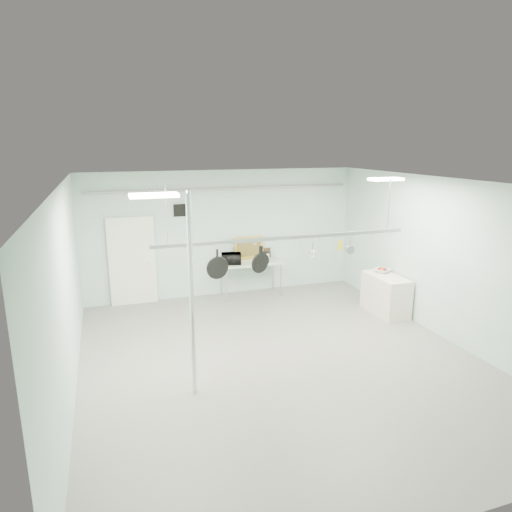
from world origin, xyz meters
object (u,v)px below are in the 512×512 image
object	(u,v)px
coffee_canister	(266,257)
skillet_mid	(262,258)
skillet_left	(217,264)
microwave	(231,259)
prep_table	(251,264)
skillet_right	(260,260)
chrome_pole	(192,296)
pot_rack	(286,236)
side_cabinet	(386,295)
fruit_bowl	(382,271)

from	to	relation	value
coffee_canister	skillet_mid	world-z (taller)	skillet_mid
skillet_left	microwave	bearing A→B (deg)	62.31
prep_table	skillet_right	distance (m)	3.56
chrome_pole	skillet_mid	size ratio (longest dim) A/B	7.47
chrome_pole	coffee_canister	world-z (taller)	chrome_pole
prep_table	skillet_mid	world-z (taller)	skillet_mid
microwave	skillet_left	bearing A→B (deg)	84.61
microwave	skillet_right	xyz separation A→B (m)	(-0.36, -3.24, 0.79)
microwave	skillet_right	size ratio (longest dim) A/B	0.98
prep_table	skillet_left	xyz separation A→B (m)	(-1.67, -3.30, 0.99)
chrome_pole	pot_rack	world-z (taller)	chrome_pole
prep_table	side_cabinet	bearing A→B (deg)	-40.79
fruit_bowl	coffee_canister	bearing A→B (deg)	141.90
microwave	chrome_pole	bearing A→B (deg)	80.89
chrome_pole	coffee_canister	size ratio (longest dim) A/B	13.94
pot_rack	coffee_canister	world-z (taller)	pot_rack
skillet_left	skillet_mid	xyz separation A→B (m)	(0.81, 0.00, 0.05)
coffee_canister	skillet_mid	distance (m)	3.50
microwave	coffee_canister	distance (m)	0.90
prep_table	fruit_bowl	size ratio (longest dim) A/B	4.56
chrome_pole	skillet_right	size ratio (longest dim) A/B	6.39
chrome_pole	prep_table	distance (m)	4.85
microwave	coffee_canister	bearing A→B (deg)	-170.74
microwave	skillet_left	world-z (taller)	skillet_left
pot_rack	side_cabinet	bearing A→B (deg)	20.45
chrome_pole	prep_table	size ratio (longest dim) A/B	2.00
microwave	coffee_canister	xyz separation A→B (m)	(0.90, -0.07, -0.02)
coffee_canister	skillet_right	distance (m)	3.50
chrome_pole	fruit_bowl	size ratio (longest dim) A/B	9.13
coffee_canister	fruit_bowl	xyz separation A→B (m)	(2.26, -1.77, -0.08)
microwave	fruit_bowl	xyz separation A→B (m)	(3.16, -1.85, -0.10)
coffee_canister	pot_rack	bearing A→B (deg)	-103.54
prep_table	pot_rack	world-z (taller)	pot_rack
coffee_canister	skillet_left	world-z (taller)	skillet_left
pot_rack	coffee_canister	distance (m)	3.47
skillet_mid	prep_table	bearing A→B (deg)	64.62
pot_rack	skillet_left	world-z (taller)	pot_rack
skillet_left	skillet_right	xyz separation A→B (m)	(0.78, 0.00, 0.02)
fruit_bowl	skillet_mid	size ratio (longest dim) A/B	0.82
skillet_right	side_cabinet	bearing A→B (deg)	-1.48
chrome_pole	coffee_canister	bearing A→B (deg)	56.78
skillet_right	fruit_bowl	bearing A→B (deg)	2.43
fruit_bowl	skillet_right	xyz separation A→B (m)	(-3.52, -1.39, 0.89)
microwave	skillet_right	bearing A→B (deg)	97.58
coffee_canister	skillet_left	bearing A→B (deg)	-122.75
skillet_right	microwave	bearing A→B (deg)	64.41
chrome_pole	side_cabinet	xyz separation A→B (m)	(4.85, 2.00, -1.15)
fruit_bowl	skillet_mid	distance (m)	3.87
chrome_pole	coffee_canister	distance (m)	4.89
chrome_pole	side_cabinet	distance (m)	5.37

